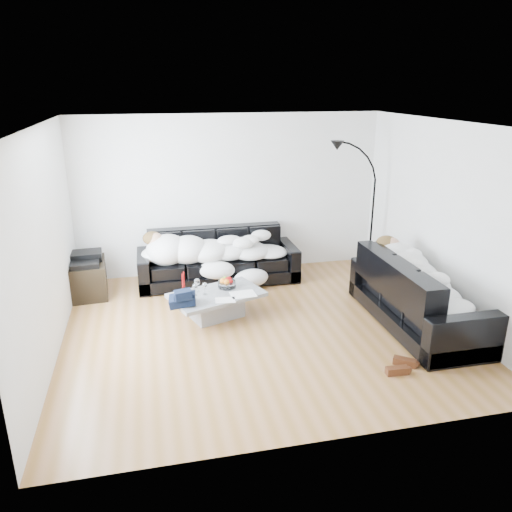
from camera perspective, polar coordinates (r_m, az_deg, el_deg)
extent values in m
plane|color=olive|center=(6.61, 0.57, -8.23)|extent=(5.00, 5.00, 0.00)
cube|color=silver|center=(8.26, -2.98, 6.98)|extent=(5.00, 0.02, 2.60)
cube|color=silver|center=(6.08, -22.98, 0.96)|extent=(0.02, 4.50, 2.60)
cube|color=silver|center=(7.10, 20.70, 3.72)|extent=(0.02, 4.50, 2.60)
plane|color=white|center=(5.88, 0.66, 14.86)|extent=(5.00, 5.00, 0.00)
cube|color=black|center=(7.99, -4.35, -0.10)|extent=(2.52, 0.87, 0.82)
cube|color=black|center=(6.86, 18.05, -4.00)|extent=(0.96, 2.23, 0.90)
ellipsoid|color=#0D515E|center=(7.30, 15.18, -0.06)|extent=(0.42, 0.38, 0.20)
cube|color=#939699|center=(6.85, -4.49, -5.62)|extent=(1.38, 1.07, 0.35)
cylinder|color=white|center=(6.92, -3.35, -3.02)|extent=(0.27, 0.27, 0.15)
cylinder|color=white|center=(6.82, -6.74, -3.33)|extent=(0.09, 0.09, 0.19)
cylinder|color=white|center=(6.72, -6.98, -3.81)|extent=(0.08, 0.08, 0.16)
cylinder|color=white|center=(6.72, -5.89, -3.73)|extent=(0.09, 0.09, 0.17)
cylinder|color=maroon|center=(6.90, -8.39, -2.95)|extent=(0.04, 0.04, 0.23)
cylinder|color=maroon|center=(6.92, -8.23, -2.79)|extent=(0.05, 0.05, 0.25)
cube|color=silver|center=(6.71, -1.49, -4.37)|extent=(0.35, 0.28, 0.01)
cube|color=silver|center=(6.55, -3.54, -5.04)|extent=(0.28, 0.21, 0.01)
cube|color=black|center=(7.92, -18.62, -2.44)|extent=(0.58, 0.80, 0.52)
cube|color=black|center=(7.81, -18.87, -0.21)|extent=(0.46, 0.36, 0.13)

